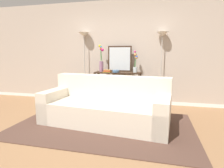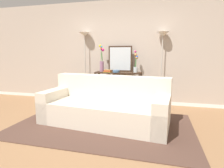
{
  "view_description": "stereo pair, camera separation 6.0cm",
  "coord_description": "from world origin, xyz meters",
  "px_view_note": "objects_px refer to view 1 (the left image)",
  "views": [
    {
      "loc": [
        1.06,
        -2.83,
        1.31
      ],
      "look_at": [
        0.1,
        1.11,
        0.65
      ],
      "focal_mm": 29.99,
      "sensor_mm": 36.0,
      "label": 1
    },
    {
      "loc": [
        1.12,
        -2.82,
        1.31
      ],
      "look_at": [
        0.1,
        1.11,
        0.65
      ],
      "focal_mm": 29.99,
      "sensor_mm": 36.0,
      "label": 2
    }
  ],
  "objects_px": {
    "couch": "(106,107)",
    "vase_short_flowers": "(135,64)",
    "console_table": "(118,83)",
    "floor_lamp_left": "(84,48)",
    "floor_lamp_right": "(162,48)",
    "book_row_under_console": "(107,102)",
    "wall_mirror": "(120,59)",
    "vase_tall_flowers": "(101,62)",
    "book_stack": "(107,71)",
    "fruit_bowl": "(116,71)"
  },
  "relations": [
    {
      "from": "console_table",
      "to": "wall_mirror",
      "type": "bearing_deg",
      "value": 81.19
    },
    {
      "from": "book_row_under_console",
      "to": "console_table",
      "type": "bearing_deg",
      "value": 0.0
    },
    {
      "from": "floor_lamp_left",
      "to": "vase_short_flowers",
      "type": "height_order",
      "value": "floor_lamp_left"
    },
    {
      "from": "wall_mirror",
      "to": "book_stack",
      "type": "xyz_separation_m",
      "value": [
        -0.27,
        -0.24,
        -0.3
      ]
    },
    {
      "from": "console_table",
      "to": "floor_lamp_right",
      "type": "distance_m",
      "value": 1.38
    },
    {
      "from": "couch",
      "to": "book_stack",
      "type": "relative_size",
      "value": 12.28
    },
    {
      "from": "floor_lamp_left",
      "to": "floor_lamp_right",
      "type": "distance_m",
      "value": 2.01
    },
    {
      "from": "vase_tall_flowers",
      "to": "book_stack",
      "type": "xyz_separation_m",
      "value": [
        0.19,
        -0.13,
        -0.23
      ]
    },
    {
      "from": "vase_short_flowers",
      "to": "book_stack",
      "type": "distance_m",
      "value": 0.73
    },
    {
      "from": "console_table",
      "to": "book_stack",
      "type": "bearing_deg",
      "value": -157.49
    },
    {
      "from": "vase_tall_flowers",
      "to": "vase_short_flowers",
      "type": "relative_size",
      "value": 1.29
    },
    {
      "from": "vase_short_flowers",
      "to": "fruit_bowl",
      "type": "xyz_separation_m",
      "value": [
        -0.47,
        -0.12,
        -0.18
      ]
    },
    {
      "from": "book_stack",
      "to": "couch",
      "type": "bearing_deg",
      "value": -75.88
    },
    {
      "from": "wall_mirror",
      "to": "book_stack",
      "type": "relative_size",
      "value": 3.33
    },
    {
      "from": "fruit_bowl",
      "to": "book_stack",
      "type": "relative_size",
      "value": 0.85
    },
    {
      "from": "vase_tall_flowers",
      "to": "floor_lamp_left",
      "type": "bearing_deg",
      "value": 169.04
    },
    {
      "from": "console_table",
      "to": "book_stack",
      "type": "distance_m",
      "value": 0.41
    },
    {
      "from": "console_table",
      "to": "vase_short_flowers",
      "type": "distance_m",
      "value": 0.66
    },
    {
      "from": "console_table",
      "to": "floor_lamp_left",
      "type": "relative_size",
      "value": 0.63
    },
    {
      "from": "wall_mirror",
      "to": "book_row_under_console",
      "type": "height_order",
      "value": "wall_mirror"
    },
    {
      "from": "fruit_bowl",
      "to": "book_row_under_console",
      "type": "bearing_deg",
      "value": 159.0
    },
    {
      "from": "couch",
      "to": "book_row_under_console",
      "type": "relative_size",
      "value": 6.49
    },
    {
      "from": "couch",
      "to": "wall_mirror",
      "type": "distance_m",
      "value": 1.7
    },
    {
      "from": "couch",
      "to": "vase_short_flowers",
      "type": "distance_m",
      "value": 1.59
    },
    {
      "from": "vase_short_flowers",
      "to": "book_stack",
      "type": "relative_size",
      "value": 2.7
    },
    {
      "from": "floor_lamp_right",
      "to": "book_stack",
      "type": "distance_m",
      "value": 1.45
    },
    {
      "from": "wall_mirror",
      "to": "console_table",
      "type": "bearing_deg",
      "value": -98.81
    },
    {
      "from": "floor_lamp_left",
      "to": "fruit_bowl",
      "type": "distance_m",
      "value": 1.11
    },
    {
      "from": "floor_lamp_left",
      "to": "wall_mirror",
      "type": "height_order",
      "value": "floor_lamp_left"
    },
    {
      "from": "vase_tall_flowers",
      "to": "book_row_under_console",
      "type": "height_order",
      "value": "vase_tall_flowers"
    },
    {
      "from": "couch",
      "to": "floor_lamp_left",
      "type": "height_order",
      "value": "floor_lamp_left"
    },
    {
      "from": "console_table",
      "to": "book_stack",
      "type": "height_order",
      "value": "book_stack"
    },
    {
      "from": "wall_mirror",
      "to": "vase_short_flowers",
      "type": "distance_m",
      "value": 0.45
    },
    {
      "from": "vase_tall_flowers",
      "to": "vase_short_flowers",
      "type": "xyz_separation_m",
      "value": [
        0.89,
        -0.0,
        -0.04
      ]
    },
    {
      "from": "couch",
      "to": "floor_lamp_left",
      "type": "relative_size",
      "value": 1.3
    },
    {
      "from": "vase_short_flowers",
      "to": "floor_lamp_right",
      "type": "bearing_deg",
      "value": 9.13
    },
    {
      "from": "couch",
      "to": "book_stack",
      "type": "bearing_deg",
      "value": 104.12
    },
    {
      "from": "fruit_bowl",
      "to": "vase_tall_flowers",
      "type": "bearing_deg",
      "value": 163.13
    },
    {
      "from": "console_table",
      "to": "vase_tall_flowers",
      "type": "relative_size",
      "value": 1.71
    },
    {
      "from": "couch",
      "to": "floor_lamp_right",
      "type": "bearing_deg",
      "value": 55.07
    },
    {
      "from": "book_stack",
      "to": "fruit_bowl",
      "type": "bearing_deg",
      "value": 0.81
    },
    {
      "from": "vase_tall_flowers",
      "to": "vase_short_flowers",
      "type": "distance_m",
      "value": 0.89
    },
    {
      "from": "vase_tall_flowers",
      "to": "fruit_bowl",
      "type": "relative_size",
      "value": 4.09
    },
    {
      "from": "vase_short_flowers",
      "to": "wall_mirror",
      "type": "bearing_deg",
      "value": 164.82
    },
    {
      "from": "wall_mirror",
      "to": "vase_tall_flowers",
      "type": "xyz_separation_m",
      "value": [
        -0.46,
        -0.11,
        -0.08
      ]
    },
    {
      "from": "fruit_bowl",
      "to": "book_stack",
      "type": "bearing_deg",
      "value": -179.19
    },
    {
      "from": "wall_mirror",
      "to": "vase_tall_flowers",
      "type": "relative_size",
      "value": 0.96
    },
    {
      "from": "couch",
      "to": "book_row_under_console",
      "type": "xyz_separation_m",
      "value": [
        -0.35,
        1.32,
        -0.25
      ]
    },
    {
      "from": "floor_lamp_left",
      "to": "wall_mirror",
      "type": "distance_m",
      "value": 1.01
    },
    {
      "from": "console_table",
      "to": "book_row_under_console",
      "type": "distance_m",
      "value": 0.59
    }
  ]
}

